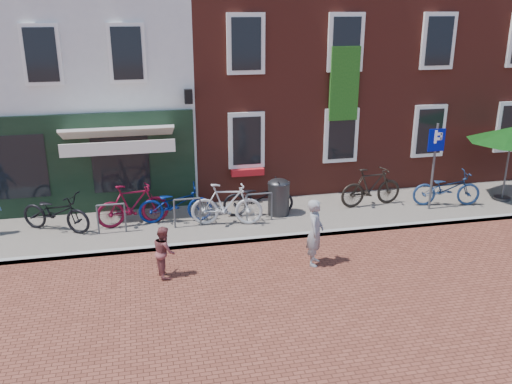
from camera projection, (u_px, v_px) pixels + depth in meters
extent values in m
plane|color=brown|center=(251.00, 243.00, 14.16)|extent=(80.00, 80.00, 0.00)
cube|color=slate|center=(274.00, 217.00, 15.74)|extent=(24.00, 3.00, 0.10)
cube|color=silver|center=(60.00, 48.00, 18.15)|extent=(8.00, 8.00, 9.00)
cube|color=maroon|center=(265.00, 30.00, 19.42)|extent=(6.00, 8.00, 10.00)
cube|color=maroon|center=(419.00, 29.00, 20.64)|extent=(6.00, 8.00, 10.00)
cylinder|color=#2E2E30|center=(279.00, 199.00, 15.69)|extent=(0.62, 0.62, 0.93)
ellipsoid|color=#2E2E30|center=(279.00, 181.00, 15.51)|extent=(0.62, 0.62, 0.28)
cylinder|color=#4C4C4F|center=(433.00, 167.00, 15.83)|extent=(0.07, 0.07, 2.58)
cube|color=#000B87|center=(437.00, 140.00, 15.54)|extent=(0.50, 0.04, 0.65)
cylinder|color=#4C4C4F|center=(502.00, 198.00, 17.01)|extent=(0.50, 0.50, 0.08)
cylinder|color=#4C4C4F|center=(507.00, 166.00, 16.67)|extent=(0.06, 0.06, 2.17)
cone|color=#0C3A0D|center=(512.00, 131.00, 16.32)|extent=(2.59, 2.59, 0.45)
imported|color=gray|center=(315.00, 232.00, 12.76)|extent=(0.60, 0.70, 1.61)
imported|color=brown|center=(164.00, 251.00, 12.27)|extent=(0.56, 0.66, 1.19)
imported|color=black|center=(56.00, 212.00, 14.50)|extent=(2.12, 1.58, 1.06)
imported|color=#5C071C|center=(133.00, 205.00, 14.85)|extent=(2.02, 0.84, 1.18)
imported|color=navy|center=(175.00, 204.00, 15.12)|extent=(2.06, 0.80, 1.06)
imported|color=#ABACAE|center=(227.00, 204.00, 14.89)|extent=(2.03, 0.92, 1.18)
imported|color=black|center=(258.00, 198.00, 15.58)|extent=(2.08, 0.89, 1.06)
imported|color=black|center=(371.00, 187.00, 16.32)|extent=(2.00, 0.72, 1.18)
imported|color=navy|center=(447.00, 188.00, 16.38)|extent=(2.12, 1.09, 1.06)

